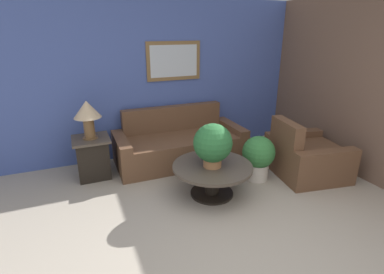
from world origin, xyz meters
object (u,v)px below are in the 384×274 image
at_px(table_lamp, 87,113).
at_px(potted_plant_floor, 258,156).
at_px(side_table, 93,157).
at_px(potted_plant_on_table, 213,144).
at_px(coffee_table, 212,173).
at_px(couch_main, 180,145).
at_px(armchair, 305,157).

relative_size(table_lamp, potted_plant_floor, 0.84).
height_order(side_table, potted_plant_on_table, potted_plant_on_table).
bearing_deg(coffee_table, potted_plant_on_table, -121.07).
bearing_deg(potted_plant_floor, potted_plant_on_table, -168.20).
bearing_deg(couch_main, coffee_table, -88.99).
bearing_deg(potted_plant_on_table, table_lamp, 139.82).
distance_m(couch_main, armchair, 2.00).
xyz_separation_m(side_table, potted_plant_floor, (2.24, -1.01, 0.05)).
bearing_deg(potted_plant_on_table, side_table, 139.82).
relative_size(couch_main, armchair, 1.80).
distance_m(armchair, potted_plant_floor, 0.78).
xyz_separation_m(couch_main, potted_plant_on_table, (0.00, -1.24, 0.46)).
height_order(armchair, side_table, armchair).
xyz_separation_m(side_table, potted_plant_on_table, (1.40, -1.19, 0.43)).
bearing_deg(couch_main, potted_plant_floor, -51.57).
xyz_separation_m(couch_main, potted_plant_floor, (0.84, -1.06, 0.09)).
xyz_separation_m(coffee_table, table_lamp, (-1.42, 1.16, 0.69)).
height_order(side_table, table_lamp, table_lamp).
bearing_deg(potted_plant_floor, coffee_table, -169.88).
bearing_deg(potted_plant_floor, table_lamp, 155.73).
bearing_deg(armchair, side_table, 78.17).
bearing_deg(coffee_table, couch_main, 91.01).
xyz_separation_m(armchair, potted_plant_on_table, (-1.60, -0.04, 0.46)).
xyz_separation_m(table_lamp, potted_plant_floor, (2.24, -1.01, -0.63)).
bearing_deg(potted_plant_on_table, couch_main, 90.19).
xyz_separation_m(coffee_table, side_table, (-1.42, 1.16, -0.00)).
relative_size(side_table, table_lamp, 1.11).
distance_m(armchair, side_table, 3.22).
bearing_deg(table_lamp, coffee_table, -39.15).
distance_m(table_lamp, potted_plant_floor, 2.54).
bearing_deg(coffee_table, armchair, 0.38).
height_order(potted_plant_on_table, potted_plant_floor, potted_plant_on_table).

